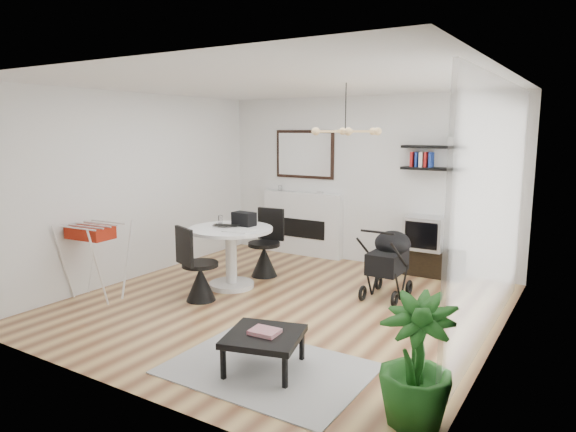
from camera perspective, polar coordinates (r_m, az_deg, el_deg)
The scene contains 25 objects.
floor at distance 6.52m, azimuth -0.77°, elevation -9.85°, with size 5.00×5.00×0.00m, color brown.
ceiling at distance 6.17m, azimuth -0.83°, elevation 14.50°, with size 5.00×5.00×0.00m, color white.
wall_back at distance 8.41m, azimuth 8.43°, elevation 3.89°, with size 5.00×5.00×0.00m, color white.
wall_left at distance 7.83m, azimuth -16.44°, elevation 3.18°, with size 5.00×5.00×0.00m, color white.
wall_right at distance 5.31m, azimuth 22.58°, elevation -0.06°, with size 5.00×5.00×0.00m, color white.
sheer_curtain at distance 5.52m, azimuth 21.90°, elevation 0.33°, with size 0.04×3.60×2.60m, color white.
fireplace at distance 8.92m, azimuth 1.63°, elevation 0.00°, with size 1.50×0.17×2.16m.
shelf_lower at distance 7.88m, azimuth 15.73°, elevation 5.08°, with size 0.90×0.25×0.04m, color black.
shelf_upper at distance 7.86m, azimuth 15.84°, elevation 7.41°, with size 0.90×0.25×0.04m, color black.
pendant_lamp at distance 6.07m, azimuth 6.39°, elevation 9.33°, with size 0.90×0.90×0.10m, color #DBB273, non-canonical shape.
tv_console at distance 8.04m, azimuth 15.14°, elevation -4.94°, with size 1.06×0.37×0.40m, color black.
crt_tv at distance 7.95m, azimuth 15.07°, elevation -1.80°, with size 0.57×0.50×0.50m.
dining_table at distance 7.12m, azimuth -6.35°, elevation -3.57°, with size 1.15×1.15×0.84m.
laptop at distance 7.07m, azimuth -7.08°, elevation -1.18°, with size 0.36×0.23×0.03m, color black.
black_bag at distance 7.19m, azimuth -4.92°, elevation -0.32°, with size 0.31×0.19×0.19m, color black.
newspaper at distance 6.84m, azimuth -5.49°, elevation -1.60°, with size 0.36×0.30×0.01m, color white.
drinking_glass at distance 7.42m, azimuth -7.51°, elevation -0.36°, with size 0.07×0.07×0.11m, color white.
chair_far at distance 7.70m, azimuth -2.59°, elevation -4.36°, with size 0.48×0.49×1.00m.
chair_near at distance 6.69m, azimuth -9.86°, elevation -6.72°, with size 0.51×0.53×0.98m.
drying_rack at distance 7.08m, azimuth -20.61°, elevation -4.51°, with size 0.71×0.67×0.99m.
stroller at distance 6.87m, azimuth 11.11°, elevation -5.42°, with size 0.48×0.80×0.96m.
rug at distance 4.91m, azimuth -2.24°, elevation -16.59°, with size 1.79×1.29×0.01m, color #ACACAC.
coffee_table at distance 4.78m, azimuth -2.68°, elevation -13.34°, with size 0.81×0.81×0.34m.
magazines at distance 4.76m, azimuth -2.61°, elevation -12.72°, with size 0.26×0.20×0.04m, color #B82E45.
potted_plant at distance 4.02m, azimuth 14.03°, elevation -15.34°, with size 0.56×0.56×0.99m, color #1A5418.
Camera 1 is at (3.31, -5.18, 2.18)m, focal length 32.00 mm.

